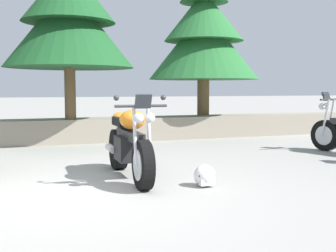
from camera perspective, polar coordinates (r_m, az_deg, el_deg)
name	(u,v)px	position (r m, az deg, el deg)	size (l,w,h in m)	color
ground_plane	(68,192)	(5.27, -13.40, -8.70)	(120.00, 120.00, 0.00)	gray
stone_wall	(43,132)	(9.95, -16.51, -0.73)	(36.00, 0.80, 0.55)	gray
motorcycle_orange_centre	(129,144)	(5.84, -5.22, -2.40)	(0.67, 2.06, 1.18)	black
rider_helmet	(205,176)	(5.42, 4.99, -6.72)	(0.28, 0.28, 0.28)	silver
pine_tree_mid_left	(69,18)	(9.90, -13.27, 14.03)	(2.87, 2.87, 3.46)	brown
pine_tree_mid_right	(204,34)	(11.22, 4.84, 12.23)	(2.85, 2.85, 3.70)	brown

